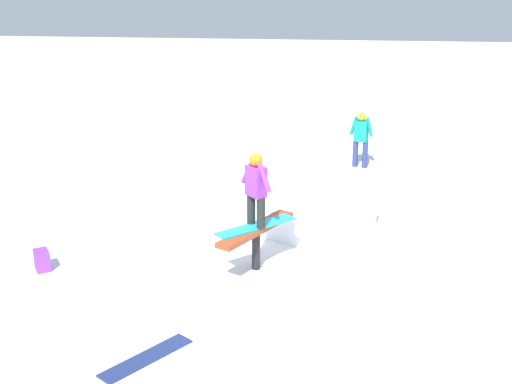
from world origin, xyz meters
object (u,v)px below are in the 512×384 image
loose_snowboard_navy (146,358)px  backpack_on_snow (42,260)px  bystander_teal (361,137)px  loose_snowboard_white (2,201)px  rail_feature (256,234)px  main_rider_on_rail (256,192)px

loose_snowboard_navy → backpack_on_snow: size_ratio=4.02×
bystander_teal → loose_snowboard_white: 8.19m
loose_snowboard_white → backpack_on_snow: (3.08, 2.07, 0.16)m
rail_feature → loose_snowboard_white: bearing=-86.1°
bystander_teal → backpack_on_snow: (6.29, -5.42, -0.58)m
rail_feature → loose_snowboard_navy: bearing=7.7°
rail_feature → loose_snowboard_navy: (2.83, -1.15, -0.60)m
backpack_on_snow → loose_snowboard_white: bearing=-177.6°
loose_snowboard_navy → loose_snowboard_white: size_ratio=1.03×
rail_feature → backpack_on_snow: (0.38, -3.49, -0.44)m
rail_feature → bystander_teal: bystander_teal is taller
backpack_on_snow → loose_snowboard_navy: bearing=12.1°
rail_feature → loose_snowboard_white: rail_feature is taller
main_rider_on_rail → loose_snowboard_navy: (2.83, -1.15, -1.32)m
bystander_teal → loose_snowboard_navy: 9.30m
loose_snowboard_white → backpack_on_snow: 3.71m
backpack_on_snow → rail_feature: bearing=64.7°
loose_snowboard_navy → backpack_on_snow: (-2.45, -2.34, 0.16)m
main_rider_on_rail → bystander_teal: 6.25m
main_rider_on_rail → loose_snowboard_white: (-2.69, -5.56, -1.32)m
rail_feature → loose_snowboard_white: 6.21m
main_rider_on_rail → backpack_on_snow: size_ratio=3.67×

